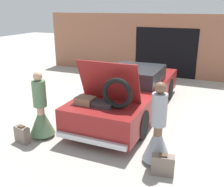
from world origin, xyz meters
TOP-DOWN VIEW (x-y plane):
  - ground_plane at (0.00, 0.00)m, footprint 40.00×40.00m
  - garage_wall_back at (0.00, 4.71)m, footprint 12.00×0.14m
  - car at (0.00, 0.00)m, footprint 1.86×5.29m
  - person_left at (-1.45, -2.45)m, footprint 0.62×0.62m
  - person_right at (1.45, -2.45)m, footprint 0.59×0.59m
  - suitcase_beside_left_person at (-1.69, -2.89)m, footprint 0.42×0.26m
  - suitcase_beside_right_person at (1.66, -2.82)m, footprint 0.46×0.27m

SIDE VIEW (x-z plane):
  - ground_plane at x=0.00m, z-range 0.00..0.00m
  - suitcase_beside_left_person at x=-1.69m, z-range -0.01..0.41m
  - suitcase_beside_right_person at x=1.66m, z-range -0.01..0.42m
  - person_left at x=-1.45m, z-range -0.24..1.42m
  - car at x=0.00m, z-range -0.33..1.55m
  - person_right at x=1.45m, z-range -0.24..1.49m
  - garage_wall_back at x=0.00m, z-range -0.01..2.79m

